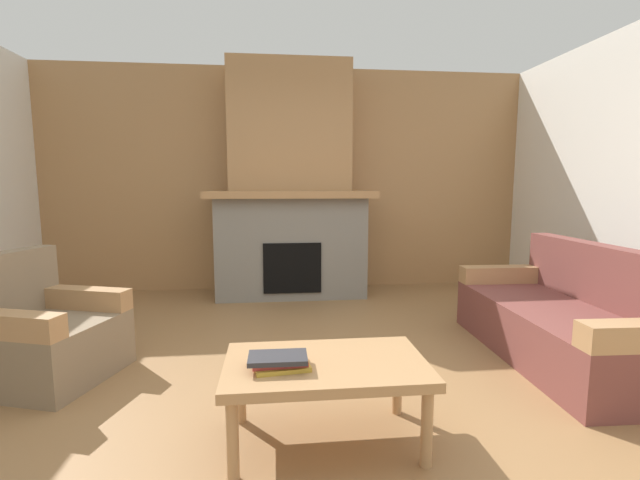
{
  "coord_description": "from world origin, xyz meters",
  "views": [
    {
      "loc": [
        -0.2,
        -2.5,
        1.3
      ],
      "look_at": [
        0.19,
        1.14,
        0.83
      ],
      "focal_mm": 24.4,
      "sensor_mm": 36.0,
      "label": 1
    }
  ],
  "objects_px": {
    "fireplace": "(290,196)",
    "coffee_table": "(326,371)",
    "couch": "(567,322)",
    "armchair": "(42,336)"
  },
  "relations": [
    {
      "from": "couch",
      "to": "coffee_table",
      "type": "height_order",
      "value": "couch"
    },
    {
      "from": "armchair",
      "to": "coffee_table",
      "type": "bearing_deg",
      "value": -27.58
    },
    {
      "from": "fireplace",
      "to": "coffee_table",
      "type": "bearing_deg",
      "value": -89.11
    },
    {
      "from": "couch",
      "to": "fireplace",
      "type": "bearing_deg",
      "value": 131.66
    },
    {
      "from": "armchair",
      "to": "coffee_table",
      "type": "xyz_separation_m",
      "value": [
        1.8,
        -0.94,
        0.08
      ]
    },
    {
      "from": "armchair",
      "to": "coffee_table",
      "type": "height_order",
      "value": "armchair"
    },
    {
      "from": "couch",
      "to": "armchair",
      "type": "relative_size",
      "value": 1.92
    },
    {
      "from": "armchair",
      "to": "fireplace",
      "type": "bearing_deg",
      "value": 50.62
    },
    {
      "from": "coffee_table",
      "to": "couch",
      "type": "bearing_deg",
      "value": 24.33
    },
    {
      "from": "fireplace",
      "to": "couch",
      "type": "relative_size",
      "value": 1.48
    }
  ]
}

